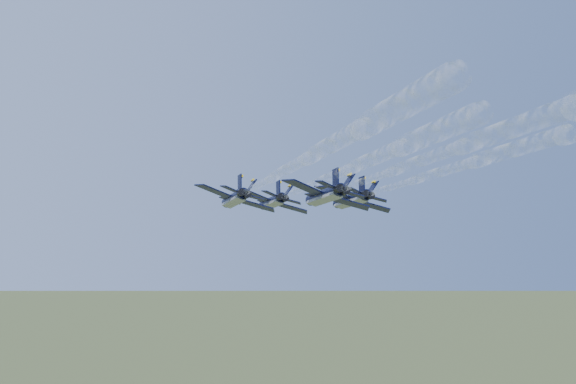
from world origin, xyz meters
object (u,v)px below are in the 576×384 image
jet_slot (324,195)px  jet_right (351,200)px  jet_left (234,199)px  jet_lead (272,202)px

jet_slot → jet_right: bearing=56.7°
jet_left → jet_right: 16.27m
jet_lead → jet_slot: 22.99m
jet_left → jet_lead: bearing=54.2°
jet_lead → jet_slot: same height
jet_slot → jet_left: bearing=125.6°
jet_left → jet_right: size_ratio=1.00×
jet_left → jet_slot: bearing=-54.4°
jet_lead → jet_left: size_ratio=1.00×
jet_lead → jet_left: bearing=-125.8°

